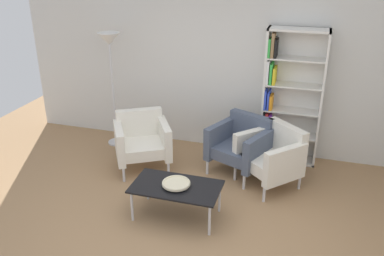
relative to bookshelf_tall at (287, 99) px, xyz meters
name	(u,v)px	position (x,y,z in m)	size (l,w,h in m)	color
ground_plane	(173,241)	(-0.91, -2.25, -0.93)	(8.32, 8.32, 0.00)	#9E7751
plaster_back_panel	(227,54)	(-0.91, 0.21, 0.52)	(6.40, 0.12, 2.90)	silver
bookshelf_tall	(287,99)	(0.00, 0.00, 0.00)	(0.80, 0.30, 1.90)	silver
coffee_table_low	(176,188)	(-1.01, -1.81, -0.56)	(1.00, 0.56, 0.40)	black
decorative_bowl	(176,183)	(-1.01, -1.81, -0.49)	(0.32, 0.32, 0.05)	beige
armchair_corner_red	(241,144)	(-0.51, -0.57, -0.51)	(0.91, 0.88, 0.78)	#4C566B
armchair_spare_guest	(142,140)	(-1.85, -0.83, -0.51)	(0.94, 0.91, 0.78)	white
armchair_near_window	(272,155)	(-0.07, -0.76, -0.51)	(0.95, 0.95, 0.78)	white
floor_lamp_torchiere	(110,53)	(-2.55, -0.23, 0.52)	(0.32, 0.32, 1.74)	silver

